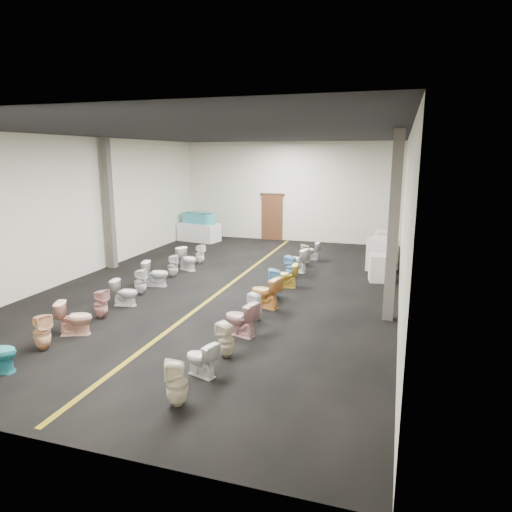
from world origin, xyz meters
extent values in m
plane|color=black|center=(0.00, 0.00, 0.00)|extent=(16.00, 16.00, 0.00)
plane|color=black|center=(0.00, 0.00, 4.50)|extent=(16.00, 16.00, 0.00)
plane|color=beige|center=(0.00, 8.00, 2.25)|extent=(10.00, 0.00, 10.00)
plane|color=beige|center=(0.00, -8.00, 2.25)|extent=(10.00, 0.00, 10.00)
plane|color=beige|center=(-5.00, 0.00, 2.25)|extent=(0.00, 16.00, 16.00)
plane|color=beige|center=(5.00, 0.00, 2.25)|extent=(0.00, 16.00, 16.00)
cube|color=olive|center=(0.00, 0.00, 0.00)|extent=(0.12, 15.60, 0.01)
cube|color=#562D19|center=(-0.80, 7.94, 1.05)|extent=(1.00, 0.10, 2.10)
cube|color=#331C11|center=(-0.80, 7.95, 2.12)|extent=(1.15, 0.08, 0.10)
cube|color=#59544C|center=(-4.75, 1.00, 2.25)|extent=(0.25, 0.25, 4.50)
cube|color=#59544C|center=(4.75, -1.50, 2.25)|extent=(0.25, 0.25, 4.50)
cube|color=white|center=(-3.94, 6.59, 0.41)|extent=(2.00, 1.25, 0.83)
cube|color=#40A8B8|center=(-3.94, 6.59, 1.05)|extent=(1.35, 1.01, 0.50)
cylinder|color=#40A8B8|center=(-4.51, 6.78, 1.05)|extent=(0.66, 0.66, 0.50)
cylinder|color=#40A8B8|center=(-3.37, 6.39, 1.05)|extent=(0.66, 0.66, 0.50)
cube|color=teal|center=(-3.94, 6.59, 1.25)|extent=(1.09, 0.76, 0.20)
cube|color=silver|center=(4.40, 1.98, 0.43)|extent=(0.75, 0.75, 0.85)
cube|color=silver|center=(4.40, 3.41, 0.57)|extent=(1.08, 1.08, 1.14)
cube|color=silver|center=(4.40, 4.54, 0.39)|extent=(0.77, 0.77, 0.77)
cube|color=silver|center=(4.40, 5.75, 0.50)|extent=(0.79, 0.79, 1.01)
imported|color=#FABF8E|center=(-1.96, -5.49, 0.39)|extent=(0.45, 0.45, 0.77)
imported|color=#EEAE97|center=(-1.87, -4.60, 0.38)|extent=(0.86, 0.69, 0.77)
imported|color=#CF8F8B|center=(-1.95, -3.55, 0.37)|extent=(0.34, 0.33, 0.73)
imported|color=silver|center=(-1.95, -2.52, 0.35)|extent=(0.74, 0.49, 0.70)
imported|color=silver|center=(-2.08, -1.54, 0.38)|extent=(0.39, 0.39, 0.76)
imported|color=silver|center=(-2.08, -0.65, 0.39)|extent=(0.84, 0.59, 0.78)
imported|color=silver|center=(-2.09, 0.46, 0.37)|extent=(0.44, 0.43, 0.74)
imported|color=white|center=(-2.04, 1.45, 0.39)|extent=(0.87, 0.68, 0.78)
imported|color=white|center=(-2.03, 2.46, 0.36)|extent=(0.36, 0.36, 0.71)
imported|color=beige|center=(1.66, -6.59, 0.39)|extent=(0.47, 0.46, 0.78)
imported|color=silver|center=(1.61, -5.55, 0.33)|extent=(0.73, 0.56, 0.66)
imported|color=beige|center=(1.76, -4.69, 0.36)|extent=(0.43, 0.42, 0.72)
imported|color=#D5979B|center=(1.67, -3.55, 0.40)|extent=(0.87, 0.66, 0.79)
imported|color=silver|center=(1.70, -2.55, 0.34)|extent=(0.39, 0.38, 0.68)
imported|color=#E89C49|center=(1.65, -1.57, 0.42)|extent=(0.92, 0.68, 0.84)
imported|color=#7AC3E6|center=(1.70, -0.70, 0.42)|extent=(0.48, 0.47, 0.85)
imported|color=yellow|center=(1.72, 0.40, 0.37)|extent=(0.77, 0.50, 0.74)
imported|color=#6DADDF|center=(1.64, 1.41, 0.38)|extent=(0.43, 0.43, 0.76)
imported|color=silver|center=(1.62, 2.31, 0.41)|extent=(0.90, 0.66, 0.82)
imported|color=beige|center=(1.73, 3.37, 0.38)|extent=(0.44, 0.43, 0.77)
imported|color=silver|center=(1.75, 4.32, 0.35)|extent=(0.71, 0.45, 0.69)
camera|label=1|loc=(4.84, -12.52, 3.93)|focal=32.00mm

